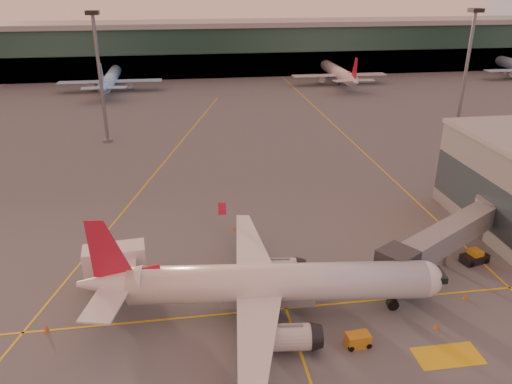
{
  "coord_description": "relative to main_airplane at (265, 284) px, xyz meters",
  "views": [
    {
      "loc": [
        -4.3,
        -36.35,
        31.31
      ],
      "look_at": [
        4.71,
        23.9,
        5.0
      ],
      "focal_mm": 35.0,
      "sensor_mm": 36.0,
      "label": 1
    }
  ],
  "objects": [
    {
      "name": "mast_west_near",
      "position": [
        -22.74,
        61.54,
        11.33
      ],
      "size": [
        2.4,
        2.4,
        25.6
      ],
      "color": "slate",
      "rests_on": "ground"
    },
    {
      "name": "catering_truck",
      "position": [
        -15.11,
        7.1,
        -0.7
      ],
      "size": [
        6.67,
        3.4,
        4.99
      ],
      "rotation": [
        0.0,
        0.0,
        0.09
      ],
      "color": "#A24017",
      "rests_on": "ground"
    },
    {
      "name": "cone_tail",
      "position": [
        -21.24,
        0.43,
        -3.23
      ],
      "size": [
        0.49,
        0.49,
        0.63
      ],
      "color": "#EA550C",
      "rests_on": "ground"
    },
    {
      "name": "main_airplane",
      "position": [
        0.0,
        0.0,
        0.0
      ],
      "size": [
        36.04,
        32.57,
        10.88
      ],
      "rotation": [
        0.0,
        0.0,
        -0.11
      ],
      "color": "silver",
      "rests_on": "ground"
    },
    {
      "name": "cone_fwd",
      "position": [
        15.99,
        -4.73,
        -3.28
      ],
      "size": [
        0.42,
        0.42,
        0.54
      ],
      "color": "#EA550C",
      "rests_on": "ground"
    },
    {
      "name": "taxi_markings",
      "position": [
        -10.06,
        40.03,
        -3.53
      ],
      "size": [
        100.12,
        173.0,
        0.01
      ],
      "color": "gold",
      "rests_on": "ground"
    },
    {
      "name": "distant_aircraft_row",
      "position": [
        8.09,
        113.54,
        -3.53
      ],
      "size": [
        350.0,
        34.0,
        13.0
      ],
      "color": "#98C7FE",
      "rests_on": "ground"
    },
    {
      "name": "terminal",
      "position": [
        -2.74,
        137.34,
        5.23
      ],
      "size": [
        400.0,
        20.0,
        17.6
      ],
      "color": "#19382D",
      "rests_on": "ground"
    },
    {
      "name": "cone_wing_left",
      "position": [
        -1.15,
        18.54,
        -3.27
      ],
      "size": [
        0.44,
        0.44,
        0.56
      ],
      "color": "#EA550C",
      "rests_on": "ground"
    },
    {
      "name": "jet_bridge",
      "position": [
        23.49,
        6.72,
        0.23
      ],
      "size": [
        21.82,
        15.09,
        5.53
      ],
      "color": "slate",
      "rests_on": "ground"
    },
    {
      "name": "pushback_tug",
      "position": [
        26.32,
        6.1,
        -2.87
      ],
      "size": [
        3.49,
        2.4,
        1.64
      ],
      "rotation": [
        0.0,
        0.0,
        0.24
      ],
      "color": "black",
      "rests_on": "ground"
    },
    {
      "name": "mast_east_near",
      "position": [
        52.26,
        57.54,
        11.33
      ],
      "size": [
        2.4,
        2.4,
        25.6
      ],
      "color": "slate",
      "rests_on": "ground"
    },
    {
      "name": "ground",
      "position": [
        -2.74,
        -4.46,
        -3.53
      ],
      "size": [
        600.0,
        600.0,
        0.0
      ],
      "primitive_type": "plane",
      "color": "#4C4F54",
      "rests_on": "ground"
    },
    {
      "name": "cone_nose",
      "position": [
        21.36,
        -0.61,
        -3.27
      ],
      "size": [
        0.44,
        0.44,
        0.56
      ],
      "color": "#EA550C",
      "rests_on": "ground"
    },
    {
      "name": "gpu_cart",
      "position": [
        7.66,
        -5.96,
        -2.9
      ],
      "size": [
        2.32,
        1.49,
        1.3
      ],
      "rotation": [
        0.0,
        0.0,
        0.08
      ],
      "color": "#BB7D17",
      "rests_on": "ground"
    }
  ]
}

